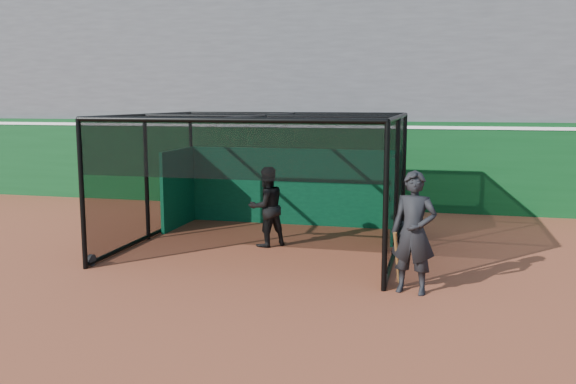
# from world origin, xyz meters

# --- Properties ---
(ground) EXTENTS (120.00, 120.00, 0.00)m
(ground) POSITION_xyz_m (0.00, 0.00, 0.00)
(ground) COLOR brown
(ground) RESTS_ON ground
(outfield_wall) EXTENTS (50.00, 0.50, 2.50)m
(outfield_wall) POSITION_xyz_m (0.00, 8.50, 1.29)
(outfield_wall) COLOR #0B3C17
(outfield_wall) RESTS_ON ground
(grandstand) EXTENTS (50.00, 7.85, 8.95)m
(grandstand) POSITION_xyz_m (0.00, 12.27, 4.48)
(grandstand) COLOR #4C4C4F
(grandstand) RESTS_ON ground
(batting_cage) EXTENTS (5.55, 5.13, 2.75)m
(batting_cage) POSITION_xyz_m (-0.73, 3.43, 1.37)
(batting_cage) COLOR black
(batting_cage) RESTS_ON ground
(batter) EXTENTS (1.04, 1.04, 1.70)m
(batter) POSITION_xyz_m (-0.71, 3.42, 0.85)
(batter) COLOR black
(batter) RESTS_ON ground
(on_deck_player) EXTENTS (0.79, 0.60, 1.98)m
(on_deck_player) POSITION_xyz_m (2.45, 0.91, 0.99)
(on_deck_player) COLOR black
(on_deck_player) RESTS_ON ground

